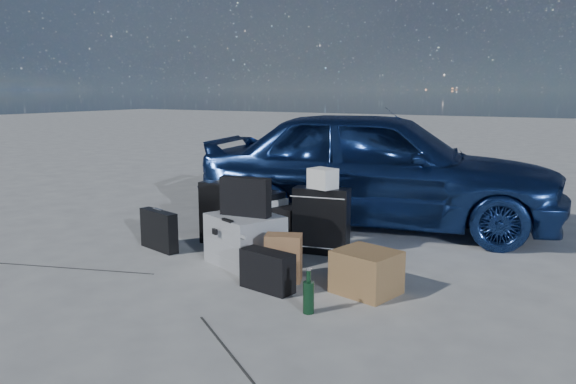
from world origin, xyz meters
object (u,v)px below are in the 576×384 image
Objects in this scene: pelican_case at (245,239)px; suitcase_left at (224,213)px; cardboard_box at (366,272)px; green_bottle at (309,292)px; suitcase_right at (321,221)px; duffel_bag at (268,222)px; car at (379,167)px; briefcase at (159,230)px.

pelican_case is 0.71m from suitcase_left.
cardboard_box reaches higher than green_bottle.
pelican_case is 1.96× the size of green_bottle.
suitcase_left is 1.94m from green_bottle.
suitcase_right is 1.10m from cardboard_box.
suitcase_right reaches higher than green_bottle.
duffel_bag is at bearing 147.70° from cardboard_box.
duffel_bag is at bearing 136.63° from car.
car is 1.34m from suitcase_right.
suitcase_right is at bearing 113.13° from green_bottle.
car is 1.45m from duffel_bag.
suitcase_right reaches higher than cardboard_box.
suitcase_left reaches higher than pelican_case.
car is at bearing 108.81° from cardboard_box.
suitcase_right is (0.43, 0.62, 0.09)m from pelican_case.
pelican_case is 0.96m from briefcase.
car is 2.48m from briefcase.
briefcase is 2.16m from cardboard_box.
suitcase_left is (0.41, 0.49, 0.12)m from briefcase.
pelican_case is 0.97× the size of suitcase_left.
suitcase_right reaches higher than duffel_bag.
pelican_case is 0.78× the size of duffel_bag.
briefcase is at bearing -127.90° from duffel_bag.
duffel_bag is (-0.72, -1.16, -0.47)m from car.
suitcase_right is at bearing -5.70° from duffel_bag.
green_bottle is at bearing 179.24° from car.
cardboard_box is (0.77, -0.78, -0.15)m from suitcase_right.
duffel_bag is (0.73, 0.79, 0.00)m from briefcase.
briefcase is 0.79× the size of suitcase_left.
duffel_bag is at bearing 62.13° from briefcase.
suitcase_left reaches higher than duffel_bag.
green_bottle is at bearing -3.90° from briefcase.
pelican_case is 0.97× the size of suitcase_right.
suitcase_left is at bearing 179.59° from suitcase_right.
green_bottle is (0.51, -2.62, -0.51)m from car.
suitcase_right is at bearing 40.66° from briefcase.
briefcase is at bearing -137.87° from suitcase_left.
car is 6.29× the size of suitcase_right.
car reaches higher than cardboard_box.
car reaches higher than duffel_bag.
suitcase_right is (-0.06, -1.29, -0.35)m from car.
suitcase_right is 1.42× the size of cardboard_box.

